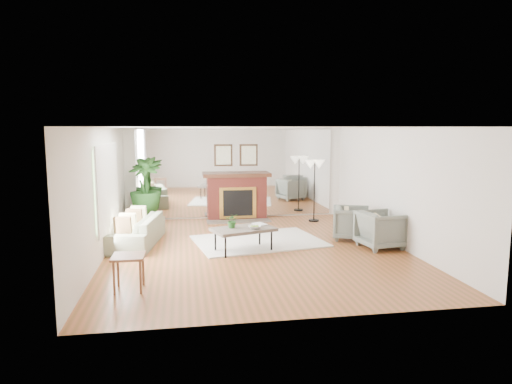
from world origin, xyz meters
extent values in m
plane|color=brown|center=(0.00, 0.00, 0.00)|extent=(7.00, 7.00, 0.00)
cube|color=silver|center=(-2.99, 0.00, 1.25)|extent=(0.02, 7.00, 2.50)
cube|color=silver|center=(2.99, 0.00, 1.25)|extent=(0.02, 7.00, 2.50)
cube|color=silver|center=(0.00, 3.49, 1.25)|extent=(6.00, 0.02, 2.50)
cube|color=silver|center=(0.00, 3.47, 1.25)|extent=(5.40, 0.04, 2.40)
cube|color=#B2E09E|center=(-2.96, 0.40, 1.35)|extent=(0.04, 2.40, 1.50)
cube|color=maroon|center=(0.00, 3.28, 0.60)|extent=(1.60, 0.40, 1.20)
cube|color=gold|center=(0.00, 3.07, 0.48)|extent=(1.00, 0.04, 0.85)
cube|color=black|center=(0.00, 3.05, 0.48)|extent=(0.80, 0.04, 0.70)
cube|color=#5F554B|center=(0.00, 2.93, 0.01)|extent=(1.70, 0.55, 0.03)
cube|color=#472317|center=(0.00, 3.26, 1.22)|extent=(1.85, 0.46, 0.10)
cube|color=black|center=(-0.35, 3.43, 1.75)|extent=(0.50, 0.04, 0.60)
cube|color=black|center=(0.35, 3.43, 1.75)|extent=(0.50, 0.04, 0.60)
cube|color=silver|center=(0.16, 0.65, 0.01)|extent=(2.99, 2.37, 0.03)
cube|color=#5F554B|center=(-0.28, -0.09, 0.46)|extent=(1.38, 1.06, 0.06)
cylinder|color=black|center=(-0.68, -0.49, 0.21)|extent=(0.04, 0.04, 0.43)
cylinder|color=black|center=(0.29, -0.17, 0.21)|extent=(0.04, 0.04, 0.43)
cylinder|color=black|center=(-0.84, -0.01, 0.21)|extent=(0.04, 0.04, 0.43)
cylinder|color=black|center=(0.13, 0.31, 0.21)|extent=(0.04, 0.04, 0.43)
imported|color=gray|center=(-2.45, 0.85, 0.30)|extent=(1.11, 2.15, 0.60)
imported|color=slate|center=(2.27, 0.57, 0.37)|extent=(1.03, 1.02, 0.74)
imported|color=slate|center=(2.60, -0.26, 0.39)|extent=(0.97, 0.95, 0.78)
cube|color=brown|center=(-2.31, -2.01, 0.53)|extent=(0.49, 0.49, 0.04)
cylinder|color=brown|center=(-2.51, -2.20, 0.26)|extent=(0.04, 0.04, 0.52)
cylinder|color=brown|center=(-2.13, -2.21, 0.26)|extent=(0.04, 0.04, 0.52)
cylinder|color=brown|center=(-2.50, -1.81, 0.26)|extent=(0.04, 0.04, 0.52)
cylinder|color=brown|center=(-2.12, -1.82, 0.26)|extent=(0.04, 0.04, 0.52)
cylinder|color=black|center=(-2.43, 3.01, 0.18)|extent=(0.50, 0.50, 0.36)
imported|color=#245820|center=(-2.43, 3.01, 0.98)|extent=(0.99, 0.99, 1.46)
cylinder|color=black|center=(2.00, 2.63, 0.02)|extent=(0.28, 0.28, 0.04)
cylinder|color=black|center=(2.00, 2.63, 0.79)|extent=(0.03, 0.03, 1.59)
cone|color=white|center=(1.88, 2.63, 1.54)|extent=(0.30, 0.30, 0.22)
cone|color=white|center=(2.12, 2.63, 1.54)|extent=(0.30, 0.30, 0.22)
imported|color=#245820|center=(-0.49, -0.05, 0.64)|extent=(0.31, 0.28, 0.30)
imported|color=brown|center=(-0.06, -0.19, 0.52)|extent=(0.30, 0.30, 0.07)
imported|color=brown|center=(0.00, 0.13, 0.50)|extent=(0.32, 0.36, 0.02)
camera|label=1|loc=(-1.47, -9.01, 2.48)|focal=32.00mm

